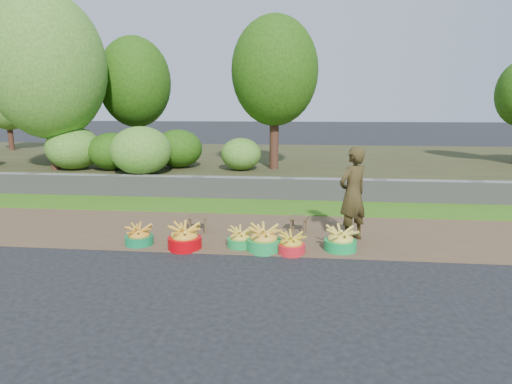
# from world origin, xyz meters

# --- Properties ---
(ground_plane) EXTENTS (120.00, 120.00, 0.00)m
(ground_plane) POSITION_xyz_m (0.00, 0.00, 0.00)
(ground_plane) COLOR black
(ground_plane) RESTS_ON ground
(dirt_shoulder) EXTENTS (80.00, 2.50, 0.02)m
(dirt_shoulder) POSITION_xyz_m (0.00, 1.25, 0.01)
(dirt_shoulder) COLOR brown
(dirt_shoulder) RESTS_ON ground
(grass_verge) EXTENTS (80.00, 1.50, 0.04)m
(grass_verge) POSITION_xyz_m (0.00, 3.25, 0.02)
(grass_verge) COLOR #3C7417
(grass_verge) RESTS_ON ground
(retaining_wall) EXTENTS (80.00, 0.35, 0.55)m
(retaining_wall) POSITION_xyz_m (0.00, 4.10, 0.28)
(retaining_wall) COLOR gray
(retaining_wall) RESTS_ON ground
(earth_bank) EXTENTS (80.00, 10.00, 0.50)m
(earth_bank) POSITION_xyz_m (0.00, 9.00, 0.25)
(earth_bank) COLOR #3A3A1D
(earth_bank) RESTS_ON ground
(vegetation) EXTENTS (35.72, 7.85, 4.84)m
(vegetation) POSITION_xyz_m (3.73, 6.88, 2.72)
(vegetation) COLOR #402418
(vegetation) RESTS_ON earth_bank
(basin_a) EXTENTS (0.46, 0.46, 0.35)m
(basin_a) POSITION_xyz_m (-2.33, 0.30, 0.16)
(basin_a) COLOR #0E7C43
(basin_a) RESTS_ON ground
(basin_b) EXTENTS (0.55, 0.55, 0.41)m
(basin_b) POSITION_xyz_m (-1.52, 0.21, 0.18)
(basin_b) COLOR #C20209
(basin_b) RESTS_ON ground
(basin_c) EXTENTS (0.44, 0.44, 0.33)m
(basin_c) POSITION_xyz_m (-0.63, 0.37, 0.15)
(basin_c) COLOR #1A9341
(basin_c) RESTS_ON ground
(basin_d) EXTENTS (0.55, 0.55, 0.41)m
(basin_d) POSITION_xyz_m (-0.24, 0.24, 0.18)
(basin_d) COLOR green
(basin_d) RESTS_ON ground
(basin_e) EXTENTS (0.44, 0.44, 0.33)m
(basin_e) POSITION_xyz_m (0.20, 0.17, 0.15)
(basin_e) COLOR red
(basin_e) RESTS_ON ground
(basin_f) EXTENTS (0.51, 0.51, 0.38)m
(basin_f) POSITION_xyz_m (0.98, 0.37, 0.17)
(basin_f) COLOR #0F9E45
(basin_f) RESTS_ON ground
(stool_left) EXTENTS (0.42, 0.35, 0.32)m
(stool_left) POSITION_xyz_m (-1.53, 1.10, 0.28)
(stool_left) COLOR brown
(stool_left) RESTS_ON dirt_shoulder
(stool_right) EXTENTS (0.37, 0.31, 0.29)m
(stool_right) POSITION_xyz_m (0.31, 1.30, 0.25)
(stool_right) COLOR brown
(stool_right) RESTS_ON dirt_shoulder
(vendor_woman) EXTENTS (0.70, 0.67, 1.61)m
(vendor_woman) POSITION_xyz_m (1.21, 0.92, 0.83)
(vendor_woman) COLOR black
(vendor_woman) RESTS_ON dirt_shoulder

